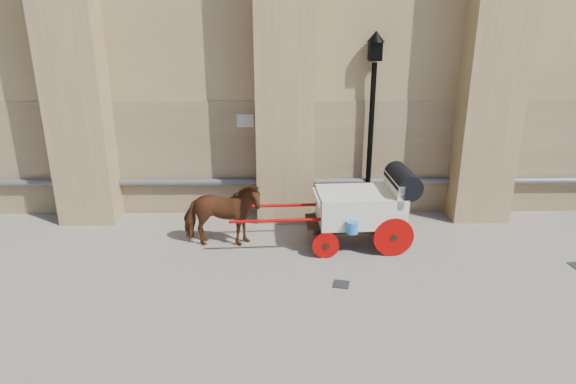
{
  "coord_description": "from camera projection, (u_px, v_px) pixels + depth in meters",
  "views": [
    {
      "loc": [
        -1.09,
        -8.8,
        5.18
      ],
      "look_at": [
        -0.94,
        1.96,
        1.31
      ],
      "focal_mm": 32.0,
      "sensor_mm": 36.0,
      "label": 1
    }
  ],
  "objects": [
    {
      "name": "ground",
      "position": [
        337.0,
        288.0,
        10.05
      ],
      "size": [
        90.0,
        90.0,
        0.0
      ],
      "primitive_type": "plane",
      "color": "gray",
      "rests_on": "ground"
    },
    {
      "name": "horse",
      "position": [
        222.0,
        215.0,
        11.6
      ],
      "size": [
        0.82,
        1.8,
        1.52
      ],
      "primitive_type": "imported",
      "rotation": [
        0.0,
        0.0,
        1.57
      ],
      "color": "#572A12",
      "rests_on": "ground"
    },
    {
      "name": "drain_grate_near",
      "position": [
        341.0,
        284.0,
        10.18
      ],
      "size": [
        0.39,
        0.39,
        0.01
      ],
      "primitive_type": "cube",
      "rotation": [
        0.0,
        0.0,
        -0.24
      ],
      "color": "black",
      "rests_on": "ground"
    },
    {
      "name": "street_lamp",
      "position": [
        371.0,
        122.0,
        12.79
      ],
      "size": [
        0.44,
        0.44,
        4.68
      ],
      "color": "black",
      "rests_on": "ground"
    },
    {
      "name": "carriage",
      "position": [
        366.0,
        205.0,
        11.59
      ],
      "size": [
        4.22,
        1.55,
        1.82
      ],
      "rotation": [
        0.0,
        0.0,
        0.06
      ],
      "color": "black",
      "rests_on": "ground"
    }
  ]
}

